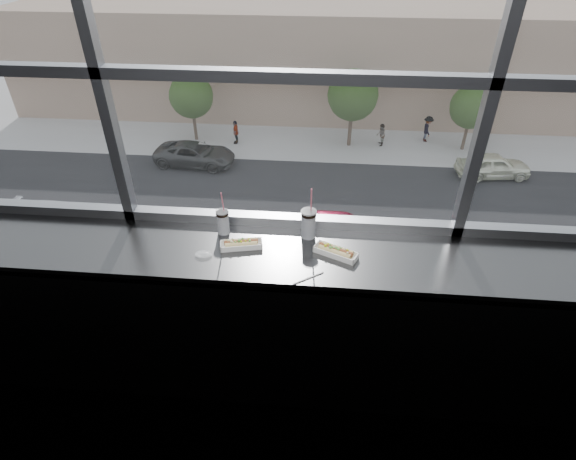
# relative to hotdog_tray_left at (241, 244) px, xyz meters

# --- Properties ---
(wall_back_lower) EXTENTS (6.00, 0.00, 6.00)m
(wall_back_lower) POSITION_rel_hotdog_tray_left_xyz_m (0.26, 0.26, -0.57)
(wall_back_lower) COLOR black
(wall_back_lower) RESTS_ON ground
(window_glass) EXTENTS (6.00, 0.00, 6.00)m
(window_glass) POSITION_rel_hotdog_tray_left_xyz_m (0.26, 0.28, 1.18)
(window_glass) COLOR silver
(window_glass) RESTS_ON ground
(window_mullions) EXTENTS (6.00, 0.08, 2.40)m
(window_mullions) POSITION_rel_hotdog_tray_left_xyz_m (0.26, 0.26, 1.18)
(window_mullions) COLOR gray
(window_mullions) RESTS_ON ground
(counter) EXTENTS (6.00, 0.55, 0.06)m
(counter) POSITION_rel_hotdog_tray_left_xyz_m (0.26, -0.02, -0.05)
(counter) COLOR #535353
(counter) RESTS_ON ground
(counter_fascia) EXTENTS (6.00, 0.04, 1.04)m
(counter_fascia) POSITION_rel_hotdog_tray_left_xyz_m (0.26, -0.27, -0.57)
(counter_fascia) COLOR #535353
(counter_fascia) RESTS_ON ground
(hotdog_tray_left) EXTENTS (0.25, 0.13, 0.06)m
(hotdog_tray_left) POSITION_rel_hotdog_tray_left_xyz_m (0.00, 0.00, 0.00)
(hotdog_tray_left) COLOR white
(hotdog_tray_left) RESTS_ON counter
(hotdog_tray_right) EXTENTS (0.26, 0.18, 0.06)m
(hotdog_tray_right) POSITION_rel_hotdog_tray_left_xyz_m (0.54, -0.02, 0.00)
(hotdog_tray_right) COLOR white
(hotdog_tray_right) RESTS_ON counter
(soda_cup_left) EXTENTS (0.08, 0.08, 0.29)m
(soda_cup_left) POSITION_rel_hotdog_tray_left_xyz_m (-0.13, 0.14, 0.06)
(soda_cup_left) COLOR white
(soda_cup_left) RESTS_ON counter
(soda_cup_right) EXTENTS (0.09, 0.09, 0.34)m
(soda_cup_right) POSITION_rel_hotdog_tray_left_xyz_m (0.38, 0.14, 0.07)
(soda_cup_right) COLOR white
(soda_cup_right) RESTS_ON counter
(loose_straw) EXTENTS (0.16, 0.12, 0.01)m
(loose_straw) POSITION_rel_hotdog_tray_left_xyz_m (0.40, -0.24, -0.02)
(loose_straw) COLOR white
(loose_straw) RESTS_ON counter
(wrapper) EXTENTS (0.10, 0.07, 0.02)m
(wrapper) POSITION_rel_hotdog_tray_left_xyz_m (-0.20, -0.10, -0.01)
(wrapper) COLOR silver
(wrapper) RESTS_ON counter
(plaza_ground) EXTENTS (120.00, 120.00, 0.00)m
(plaza_ground) POSITION_rel_hotdog_tray_left_xyz_m (0.26, 43.76, -12.12)
(plaza_ground) COLOR #A8A8A8
(plaza_ground) RESTS_ON ground
(plaza_near) EXTENTS (50.00, 14.00, 0.04)m
(plaza_near) POSITION_rel_hotdog_tray_left_xyz_m (0.26, 7.26, -12.10)
(plaza_near) COLOR #A8A8A8
(plaza_near) RESTS_ON plaza_ground
(street_asphalt) EXTENTS (80.00, 10.00, 0.06)m
(street_asphalt) POSITION_rel_hotdog_tray_left_xyz_m (0.26, 20.26, -12.09)
(street_asphalt) COLOR black
(street_asphalt) RESTS_ON plaza_ground
(far_sidewalk) EXTENTS (80.00, 6.00, 0.04)m
(far_sidewalk) POSITION_rel_hotdog_tray_left_xyz_m (0.26, 28.26, -12.10)
(far_sidewalk) COLOR #A8A8A8
(far_sidewalk) RESTS_ON plaza_ground
(far_building) EXTENTS (50.00, 14.00, 8.00)m
(far_building) POSITION_rel_hotdog_tray_left_xyz_m (0.26, 38.26, -8.12)
(far_building) COLOR gray
(far_building) RESTS_ON plaza_ground
(car_near_a) EXTENTS (2.50, 5.78, 1.91)m
(car_near_a) POSITION_rel_hotdog_tray_left_xyz_m (-13.30, 16.26, -11.11)
(car_near_a) COLOR silver
(car_near_a) RESTS_ON street_asphalt
(car_near_b) EXTENTS (2.57, 5.95, 1.97)m
(car_near_b) POSITION_rel_hotdog_tray_left_xyz_m (-5.17, 16.26, -11.08)
(car_near_b) COLOR black
(car_near_b) RESTS_ON street_asphalt
(car_far_c) EXTENTS (3.27, 6.37, 2.04)m
(car_far_c) POSITION_rel_hotdog_tray_left_xyz_m (10.99, 24.26, -11.05)
(car_far_c) COLOR white
(car_far_c) RESTS_ON street_asphalt
(car_near_c) EXTENTS (3.03, 7.02, 2.32)m
(car_near_c) POSITION_rel_hotdog_tray_left_xyz_m (1.38, 16.26, -10.90)
(car_near_c) COLOR maroon
(car_near_c) RESTS_ON street_asphalt
(car_far_a) EXTENTS (2.85, 5.96, 1.93)m
(car_far_a) POSITION_rel_hotdog_tray_left_xyz_m (-8.04, 24.26, -11.10)
(car_far_a) COLOR #363636
(car_far_a) RESTS_ON street_asphalt
(pedestrian_d) EXTENTS (0.75, 1.00, 2.24)m
(pedestrian_d) POSITION_rel_hotdog_tray_left_xyz_m (7.75, 29.45, -10.96)
(pedestrian_d) COLOR #66605B
(pedestrian_d) RESTS_ON far_sidewalk
(pedestrian_a) EXTENTS (0.68, 0.90, 2.04)m
(pedestrian_a) POSITION_rel_hotdog_tray_left_xyz_m (-5.99, 27.86, -11.07)
(pedestrian_a) COLOR #66605B
(pedestrian_a) RESTS_ON far_sidewalk
(pedestrian_c) EXTENTS (0.63, 0.84, 1.89)m
(pedestrian_c) POSITION_rel_hotdog_tray_left_xyz_m (4.37, 28.40, -11.14)
(pedestrian_c) COLOR #66605B
(pedestrian_c) RESTS_ON far_sidewalk
(tree_left) EXTENTS (3.08, 3.08, 4.82)m
(tree_left) POSITION_rel_hotdog_tray_left_xyz_m (-9.06, 28.26, -8.86)
(tree_left) COLOR #47382B
(tree_left) RESTS_ON far_sidewalk
(tree_center) EXTENTS (3.44, 3.44, 5.38)m
(tree_center) POSITION_rel_hotdog_tray_left_xyz_m (2.14, 28.26, -8.47)
(tree_center) COLOR #47382B
(tree_center) RESTS_ON far_sidewalk
(tree_right) EXTENTS (2.93, 2.93, 4.58)m
(tree_right) POSITION_rel_hotdog_tray_left_xyz_m (10.12, 28.26, -9.02)
(tree_right) COLOR #47382B
(tree_right) RESTS_ON far_sidewalk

